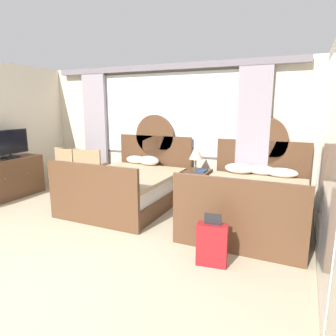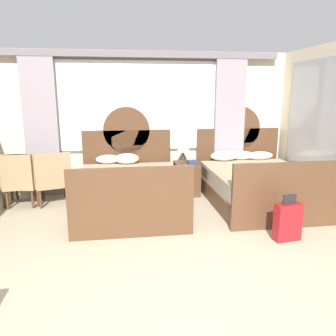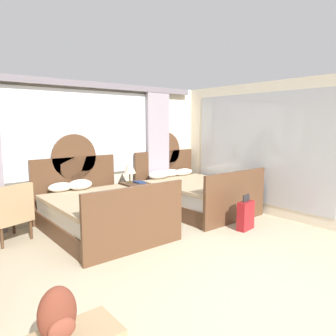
# 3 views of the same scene
# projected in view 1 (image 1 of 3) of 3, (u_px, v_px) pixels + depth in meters

# --- Properties ---
(wall_back_window) EXTENTS (5.87, 0.22, 2.70)m
(wall_back_window) POSITION_uv_depth(u_px,v_px,m) (167.00, 126.00, 6.34)
(wall_back_window) COLOR beige
(wall_back_window) RESTS_ON ground_plane
(wall_right_mirror) EXTENTS (0.08, 4.70, 2.70)m
(wall_right_mirror) POSITION_uv_depth(u_px,v_px,m) (333.00, 155.00, 3.08)
(wall_right_mirror) COLOR beige
(wall_right_mirror) RESTS_ON ground_plane
(bed_near_window) EXTENTS (1.69, 2.22, 1.67)m
(bed_near_window) POSITION_uv_depth(u_px,v_px,m) (130.00, 186.00, 5.64)
(bed_near_window) COLOR brown
(bed_near_window) RESTS_ON ground_plane
(bed_near_mirror) EXTENTS (1.69, 2.22, 1.67)m
(bed_near_mirror) POSITION_uv_depth(u_px,v_px,m) (251.00, 201.00, 4.73)
(bed_near_mirror) COLOR brown
(bed_near_mirror) RESTS_ON ground_plane
(nightstand_between_beds) EXTENTS (0.46, 0.48, 0.64)m
(nightstand_between_beds) POSITION_uv_depth(u_px,v_px,m) (198.00, 186.00, 5.79)
(nightstand_between_beds) COLOR brown
(nightstand_between_beds) RESTS_ON ground_plane
(table_lamp_on_nightstand) EXTENTS (0.27, 0.27, 0.49)m
(table_lamp_on_nightstand) POSITION_uv_depth(u_px,v_px,m) (196.00, 152.00, 5.72)
(table_lamp_on_nightstand) COLOR brown
(table_lamp_on_nightstand) RESTS_ON nightstand_between_beds
(book_on_nightstand) EXTENTS (0.18, 0.26, 0.03)m
(book_on_nightstand) POSITION_uv_depth(u_px,v_px,m) (201.00, 171.00, 5.61)
(book_on_nightstand) COLOR navy
(book_on_nightstand) RESTS_ON nightstand_between_beds
(tv_flatscreen) EXTENTS (0.20, 0.84, 0.57)m
(tv_flatscreen) POSITION_uv_depth(u_px,v_px,m) (9.00, 144.00, 5.96)
(tv_flatscreen) COLOR black
(tv_flatscreen) RESTS_ON dresser_minibar
(armchair_by_window_left) EXTENTS (0.74, 0.74, 0.93)m
(armchair_by_window_left) POSITION_uv_depth(u_px,v_px,m) (91.00, 169.00, 6.58)
(armchair_by_window_left) COLOR tan
(armchair_by_window_left) RESTS_ON ground_plane
(armchair_by_window_centre) EXTENTS (0.67, 0.67, 0.93)m
(armchair_by_window_centre) POSITION_uv_depth(u_px,v_px,m) (72.00, 167.00, 6.80)
(armchair_by_window_centre) COLOR tan
(armchair_by_window_centre) RESTS_ON ground_plane
(armchair_by_window_right) EXTENTS (0.66, 0.66, 0.93)m
(armchair_by_window_right) POSITION_uv_depth(u_px,v_px,m) (73.00, 167.00, 6.79)
(armchair_by_window_right) COLOR tan
(armchair_by_window_right) RESTS_ON ground_plane
(suitcase_on_floor) EXTENTS (0.37, 0.20, 0.64)m
(suitcase_on_floor) POSITION_uv_depth(u_px,v_px,m) (212.00, 244.00, 3.48)
(suitcase_on_floor) COLOR maroon
(suitcase_on_floor) RESTS_ON ground_plane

